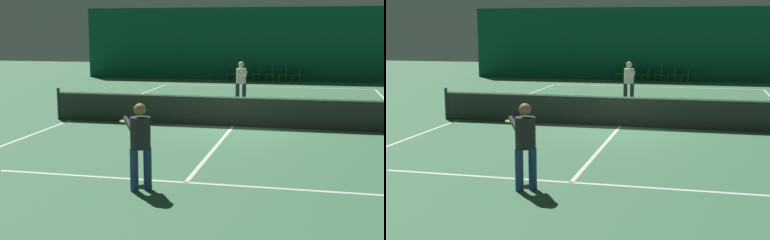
% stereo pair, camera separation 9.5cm
% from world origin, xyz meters
% --- Properties ---
extents(ground_plane, '(60.00, 60.00, 0.00)m').
position_xyz_m(ground_plane, '(0.00, 0.00, 0.00)').
color(ground_plane, '#3D704C').
extents(backdrop_curtain, '(23.00, 0.12, 4.29)m').
position_xyz_m(backdrop_curtain, '(0.00, 15.43, 2.15)').
color(backdrop_curtain, '#0F5138').
rests_on(backdrop_curtain, ground).
extents(court_line_baseline_far, '(11.00, 0.10, 0.00)m').
position_xyz_m(court_line_baseline_far, '(0.00, 11.90, 0.00)').
color(court_line_baseline_far, silver).
rests_on(court_line_baseline_far, ground).
extents(court_line_service_far, '(8.25, 0.10, 0.00)m').
position_xyz_m(court_line_service_far, '(0.00, 6.40, 0.00)').
color(court_line_service_far, silver).
rests_on(court_line_service_far, ground).
extents(court_line_service_near, '(8.25, 0.10, 0.00)m').
position_xyz_m(court_line_service_near, '(0.00, -6.40, 0.00)').
color(court_line_service_near, silver).
rests_on(court_line_service_near, ground).
extents(court_line_sideline_left, '(0.10, 23.80, 0.00)m').
position_xyz_m(court_line_sideline_left, '(-5.50, 0.00, 0.00)').
color(court_line_sideline_left, silver).
rests_on(court_line_sideline_left, ground).
extents(court_line_centre, '(0.10, 12.80, 0.00)m').
position_xyz_m(court_line_centre, '(0.00, 0.00, 0.00)').
color(court_line_centre, silver).
rests_on(court_line_centre, ground).
extents(tennis_net, '(12.00, 0.10, 1.07)m').
position_xyz_m(tennis_net, '(0.00, 0.00, 0.51)').
color(tennis_net, '#2D332D').
rests_on(tennis_net, ground).
extents(player_near, '(1.04, 1.33, 1.67)m').
position_xyz_m(player_near, '(-0.73, -7.06, 0.98)').
color(player_near, navy).
rests_on(player_near, ground).
extents(player_far, '(0.64, 1.42, 1.73)m').
position_xyz_m(player_far, '(-0.44, 5.10, 1.01)').
color(player_far, '#2D2D38').
rests_on(player_far, ground).
extents(courtside_chair_0, '(0.44, 0.44, 0.84)m').
position_xyz_m(courtside_chair_0, '(-2.29, 14.88, 0.49)').
color(courtside_chair_0, brown).
rests_on(courtside_chair_0, ground).
extents(courtside_chair_1, '(0.44, 0.44, 0.84)m').
position_xyz_m(courtside_chair_1, '(-1.52, 14.88, 0.49)').
color(courtside_chair_1, brown).
rests_on(courtside_chair_1, ground).
extents(courtside_chair_2, '(0.44, 0.44, 0.84)m').
position_xyz_m(courtside_chair_2, '(-0.76, 14.88, 0.49)').
color(courtside_chair_2, brown).
rests_on(courtside_chair_2, ground).
extents(courtside_chair_3, '(0.44, 0.44, 0.84)m').
position_xyz_m(courtside_chair_3, '(0.00, 14.88, 0.49)').
color(courtside_chair_3, brown).
rests_on(courtside_chair_3, ground).
extents(courtside_chair_4, '(0.44, 0.44, 0.84)m').
position_xyz_m(courtside_chair_4, '(0.77, 14.88, 0.49)').
color(courtside_chair_4, brown).
rests_on(courtside_chair_4, ground).
extents(courtside_chair_5, '(0.44, 0.44, 0.84)m').
position_xyz_m(courtside_chair_5, '(1.53, 14.88, 0.49)').
color(courtside_chair_5, brown).
rests_on(courtside_chair_5, ground).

